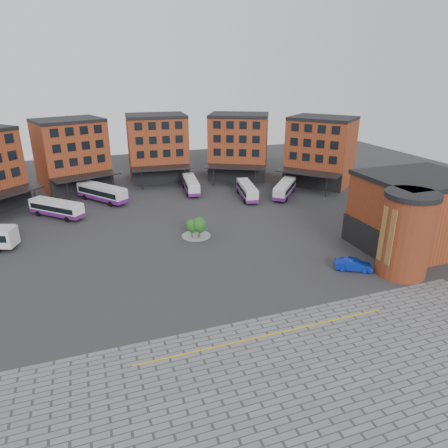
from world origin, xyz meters
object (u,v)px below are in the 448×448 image
object	(u,v)px
tree_island	(197,226)
bus_c	(102,193)
bus_d	(191,185)
bus_f	(285,189)
blue_car	(353,265)
bus_b	(57,208)
bus_e	(247,190)

from	to	relation	value
tree_island	bus_c	bearing A→B (deg)	118.32
bus_d	bus_f	size ratio (longest dim) A/B	1.11
bus_f	blue_car	bearing A→B (deg)	-61.68
tree_island	bus_c	world-z (taller)	tree_island
tree_island	bus_b	xyz separation A→B (m)	(-20.47, 16.77, -0.29)
bus_e	bus_f	xyz separation A→B (m)	(7.59, -1.42, 0.02)
bus_d	bus_b	bearing A→B (deg)	-157.67
bus_c	blue_car	xyz separation A→B (m)	(28.43, -40.00, -1.01)
bus_e	bus_f	bearing A→B (deg)	-0.40
bus_d	blue_car	bearing A→B (deg)	-68.25
bus_d	blue_car	distance (m)	41.93
bus_d	bus_f	distance (m)	19.34
bus_b	bus_f	xyz separation A→B (m)	(42.81, -2.20, -0.01)
bus_b	bus_c	size ratio (longest dim) A/B	0.85
bus_e	bus_b	bearing A→B (deg)	-171.03
tree_island	bus_f	size ratio (longest dim) A/B	0.46
bus_b	bus_d	size ratio (longest dim) A/B	0.87
bus_e	bus_f	distance (m)	7.72
tree_island	bus_f	xyz separation A→B (m)	(22.34, 14.57, -0.30)
bus_c	bus_d	xyz separation A→B (m)	(17.85, 0.57, -0.19)
bus_b	bus_e	world-z (taller)	bus_b
bus_c	bus_f	world-z (taller)	bus_c
bus_c	bus_d	world-z (taller)	bus_c
bus_b	blue_car	size ratio (longest dim) A/B	2.01
blue_car	bus_e	bearing A→B (deg)	32.17
bus_c	bus_d	bearing A→B (deg)	-34.95
bus_c	blue_car	bearing A→B (deg)	-91.39
bus_c	bus_f	size ratio (longest dim) A/B	1.14
tree_island	bus_e	distance (m)	21.76
bus_b	bus_d	xyz separation A→B (m)	(25.81, 7.01, -0.02)
bus_b	bus_f	distance (m)	42.87
tree_island	blue_car	bearing A→B (deg)	-46.51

